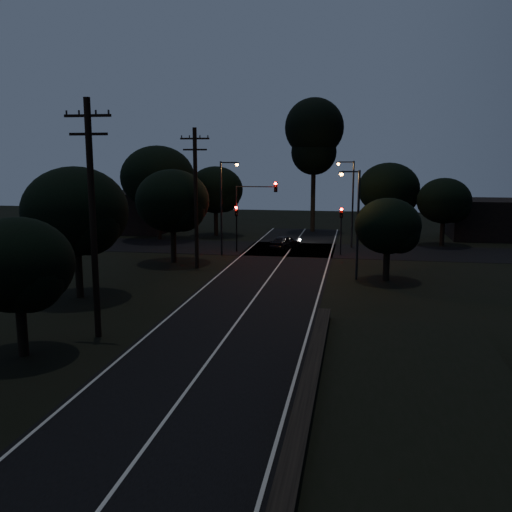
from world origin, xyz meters
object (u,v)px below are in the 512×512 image
(signal_mast, at_px, (255,203))
(streetlight_a, at_px, (223,201))
(utility_pole_mid, at_px, (93,216))
(utility_pole_far, at_px, (196,196))
(signal_left, at_px, (236,220))
(streetlight_c, at_px, (356,217))
(signal_right, at_px, (341,222))
(streetlight_b, at_px, (351,198))
(tall_pine, at_px, (314,136))
(car, at_px, (285,242))

(signal_mast, bearing_deg, streetlight_a, -140.23)
(utility_pole_mid, distance_m, utility_pole_far, 17.00)
(signal_left, height_order, streetlight_c, streetlight_c)
(signal_left, relative_size, streetlight_a, 0.51)
(signal_right, height_order, streetlight_b, streetlight_b)
(signal_right, bearing_deg, utility_pole_far, -143.00)
(utility_pole_far, height_order, streetlight_a, utility_pole_far)
(signal_left, xyz_separation_m, streetlight_a, (-0.71, -1.99, 1.80))
(utility_pole_mid, xyz_separation_m, signal_left, (1.40, 24.99, -2.90))
(signal_left, relative_size, signal_right, 1.00)
(tall_pine, relative_size, signal_right, 3.60)
(utility_pole_far, xyz_separation_m, streetlight_c, (11.83, -2.00, -1.13))
(signal_left, xyz_separation_m, streetlight_c, (10.43, -9.99, 1.51))
(streetlight_b, xyz_separation_m, streetlight_c, (0.52, -14.00, -0.29))
(streetlight_a, bearing_deg, streetlight_b, 29.48)
(tall_pine, height_order, signal_right, tall_pine)
(utility_pole_mid, relative_size, signal_left, 2.68)
(signal_mast, height_order, streetlight_a, streetlight_a)
(tall_pine, relative_size, streetlight_a, 1.85)
(signal_mast, xyz_separation_m, car, (2.38, 2.40, -3.71))
(utility_pole_far, bearing_deg, signal_mast, 68.89)
(streetlight_c, distance_m, car, 14.42)
(utility_pole_mid, relative_size, car, 3.00)
(signal_left, distance_m, streetlight_b, 10.84)
(utility_pole_far, xyz_separation_m, streetlight_b, (11.31, 12.00, -0.85))
(utility_pole_mid, relative_size, streetlight_b, 1.38)
(tall_pine, bearing_deg, streetlight_a, -110.36)
(utility_pole_mid, height_order, streetlight_a, utility_pole_mid)
(utility_pole_far, distance_m, signal_left, 8.53)
(car, bearing_deg, signal_right, 177.18)
(car, bearing_deg, utility_pole_mid, 100.94)
(signal_mast, distance_m, streetlight_c, 13.28)
(tall_pine, height_order, car, tall_pine)
(streetlight_b, bearing_deg, streetlight_a, -150.52)
(streetlight_c, bearing_deg, utility_pole_mid, -128.26)
(tall_pine, xyz_separation_m, streetlight_b, (4.31, -11.00, -6.01))
(utility_pole_mid, bearing_deg, signal_left, 86.79)
(streetlight_a, height_order, car, streetlight_a)
(utility_pole_far, distance_m, signal_mast, 8.64)
(streetlight_a, bearing_deg, signal_mast, 39.77)
(signal_mast, bearing_deg, signal_left, -179.87)
(tall_pine, bearing_deg, car, -96.94)
(utility_pole_far, xyz_separation_m, signal_left, (1.40, 7.99, -2.65))
(signal_right, xyz_separation_m, car, (-5.13, 2.40, -2.21))
(signal_right, height_order, car, signal_right)
(signal_right, distance_m, signal_mast, 7.66)
(utility_pole_mid, height_order, car, utility_pole_mid)
(utility_pole_far, bearing_deg, signal_left, 80.06)
(signal_right, height_order, streetlight_a, streetlight_a)
(tall_pine, distance_m, car, 16.18)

